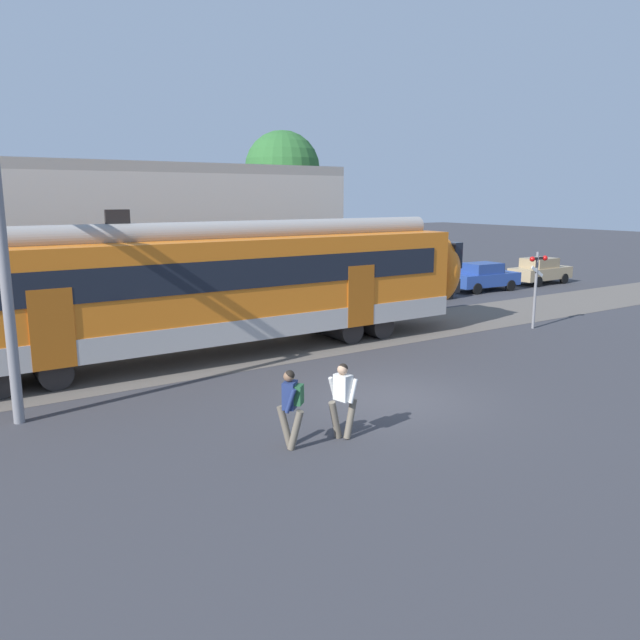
{
  "coord_description": "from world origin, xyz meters",
  "views": [
    {
      "loc": [
        -9.91,
        -11.74,
        5.1
      ],
      "look_at": [
        -0.24,
        2.97,
        1.6
      ],
      "focal_mm": 35.0,
      "sensor_mm": 36.0,
      "label": 1
    }
  ],
  "objects_px": {
    "parked_car_black": "(419,284)",
    "pedestrian_navy": "(291,402)",
    "parked_car_tan": "(540,271)",
    "parked_car_blue": "(484,277)",
    "pedestrian_white": "(343,395)",
    "crossing_signal": "(537,278)"
  },
  "relations": [
    {
      "from": "parked_car_blue",
      "to": "crossing_signal",
      "type": "bearing_deg",
      "value": -126.62
    },
    {
      "from": "pedestrian_navy",
      "to": "parked_car_blue",
      "type": "xyz_separation_m",
      "value": [
        19.95,
        12.96,
        -0.21
      ]
    },
    {
      "from": "parked_car_black",
      "to": "parked_car_tan",
      "type": "xyz_separation_m",
      "value": [
        9.89,
        0.33,
        0.0
      ]
    },
    {
      "from": "pedestrian_navy",
      "to": "parked_car_blue",
      "type": "bearing_deg",
      "value": 33.0
    },
    {
      "from": "parked_car_black",
      "to": "crossing_signal",
      "type": "height_order",
      "value": "crossing_signal"
    },
    {
      "from": "pedestrian_navy",
      "to": "pedestrian_white",
      "type": "distance_m",
      "value": 1.19
    },
    {
      "from": "pedestrian_navy",
      "to": "parked_car_black",
      "type": "bearing_deg",
      "value": 40.3
    },
    {
      "from": "parked_car_black",
      "to": "parked_car_tan",
      "type": "height_order",
      "value": "same"
    },
    {
      "from": "pedestrian_navy",
      "to": "crossing_signal",
      "type": "distance_m",
      "value": 14.91
    },
    {
      "from": "parked_car_tan",
      "to": "parked_car_blue",
      "type": "bearing_deg",
      "value": -178.94
    },
    {
      "from": "parked_car_tan",
      "to": "crossing_signal",
      "type": "relative_size",
      "value": 1.35
    },
    {
      "from": "pedestrian_navy",
      "to": "pedestrian_white",
      "type": "relative_size",
      "value": 1.0
    },
    {
      "from": "parked_car_tan",
      "to": "crossing_signal",
      "type": "height_order",
      "value": "crossing_signal"
    },
    {
      "from": "parked_car_blue",
      "to": "parked_car_tan",
      "type": "xyz_separation_m",
      "value": [
        4.93,
        0.09,
        0.0
      ]
    },
    {
      "from": "pedestrian_navy",
      "to": "parked_car_blue",
      "type": "relative_size",
      "value": 0.41
    },
    {
      "from": "pedestrian_navy",
      "to": "parked_car_tan",
      "type": "bearing_deg",
      "value": 27.67
    },
    {
      "from": "parked_car_tan",
      "to": "parked_car_black",
      "type": "bearing_deg",
      "value": -178.07
    },
    {
      "from": "crossing_signal",
      "to": "pedestrian_navy",
      "type": "bearing_deg",
      "value": -160.46
    },
    {
      "from": "pedestrian_white",
      "to": "parked_car_black",
      "type": "relative_size",
      "value": 0.41
    },
    {
      "from": "pedestrian_white",
      "to": "parked_car_tan",
      "type": "bearing_deg",
      "value": 29.12
    },
    {
      "from": "pedestrian_navy",
      "to": "parked_car_black",
      "type": "relative_size",
      "value": 0.41
    },
    {
      "from": "parked_car_black",
      "to": "pedestrian_navy",
      "type": "bearing_deg",
      "value": -139.7
    }
  ]
}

